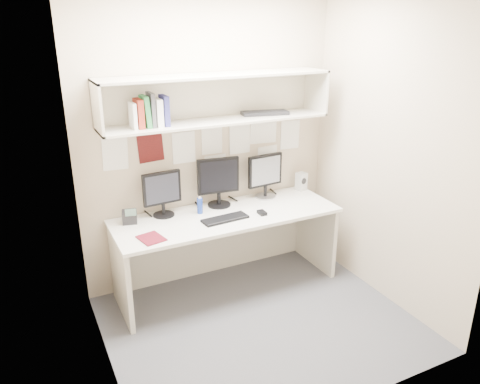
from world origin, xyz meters
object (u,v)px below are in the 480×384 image
maroon_notebook (151,238)px  desk_phone (130,217)px  monitor_left (162,192)px  desk (227,251)px  monitor_right (265,174)px  monitor_center (218,180)px  keyboard (225,219)px  speaker (301,181)px

maroon_notebook → desk_phone: (-0.07, 0.38, 0.05)m
monitor_left → desk: bearing=-28.0°
monitor_right → maroon_notebook: size_ratio=2.01×
monitor_left → desk_phone: monitor_left is taller
monitor_center → maroon_notebook: 0.90m
monitor_center → desk_phone: monitor_center is taller
monitor_right → keyboard: monitor_right is taller
speaker → desk: bearing=-179.3°
monitor_right → maroon_notebook: bearing=-166.8°
monitor_left → maroon_notebook: (-0.23, -0.41, -0.21)m
maroon_notebook → desk_phone: size_ratio=1.44×
desk → desk_phone: (-0.81, 0.18, 0.42)m
monitor_center → monitor_right: size_ratio=1.07×
monitor_right → speaker: size_ratio=2.36×
monitor_left → monitor_right: bearing=-4.6°
speaker → desk_phone: bearing=168.4°
monitor_left → keyboard: monitor_left is taller
desk → desk_phone: desk_phone is taller
keyboard → maroon_notebook: size_ratio=1.93×
desk → monitor_right: (0.51, 0.22, 0.60)m
desk → monitor_left: monitor_left is taller
keyboard → desk_phone: (-0.75, 0.30, 0.05)m
desk → speaker: speaker is taller
desk → monitor_center: monitor_center is taller
monitor_left → desk_phone: (-0.30, -0.04, -0.16)m
monitor_right → monitor_center: bearing=174.9°
monitor_center → maroon_notebook: monitor_center is taller
monitor_right → maroon_notebook: 1.33m
keyboard → speaker: (1.00, 0.34, 0.08)m
desk → monitor_left: size_ratio=5.05×
keyboard → speaker: speaker is taller
desk → keyboard: (-0.07, -0.11, 0.37)m
desk → monitor_left: (-0.51, 0.22, 0.58)m
maroon_notebook → speaker: bearing=1.9°
desk_phone → keyboard: bearing=-7.8°
maroon_notebook → desk_phone: 0.39m
desk → monitor_left: bearing=156.6°
keyboard → speaker: bearing=15.0°
keyboard → maroon_notebook: 0.68m
monitor_left → desk_phone: size_ratio=2.71×
monitor_left → monitor_center: monitor_center is taller
keyboard → desk: bearing=55.8°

